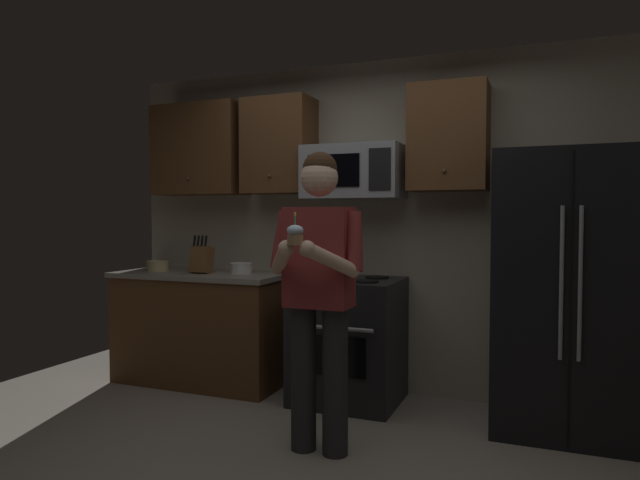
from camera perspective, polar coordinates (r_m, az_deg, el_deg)
wall_back at (r=4.56m, az=6.25°, el=1.29°), size 4.40×0.10×2.60m
oven_range at (r=4.33m, az=2.84°, el=-9.96°), size 0.76×0.70×0.93m
microwave at (r=4.35m, az=3.39°, el=6.77°), size 0.74×0.41×0.40m
refrigerator at (r=3.99m, az=23.55°, el=-4.82°), size 0.90×0.75×1.80m
cabinet_row_upper at (r=4.64m, az=-3.25°, el=9.37°), size 2.78×0.36×0.76m
counter_left at (r=4.92m, az=-11.73°, el=-8.50°), size 1.44×0.66×0.92m
knife_block at (r=4.78m, az=-11.74°, el=-1.89°), size 0.16×0.15×0.32m
bowl_large_white at (r=4.70m, az=-7.88°, el=-2.77°), size 0.19×0.19×0.09m
bowl_small_colored at (r=5.05m, az=-15.91°, el=-2.48°), size 0.19×0.19×0.09m
person at (r=3.32m, az=-0.15°, el=-4.41°), size 0.60×0.48×1.76m
cupcake at (r=2.99m, az=-2.51°, el=0.54°), size 0.09×0.09×0.17m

